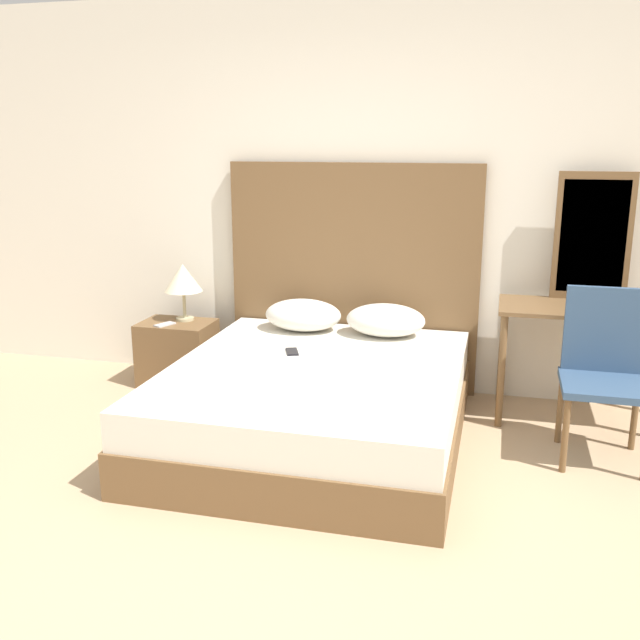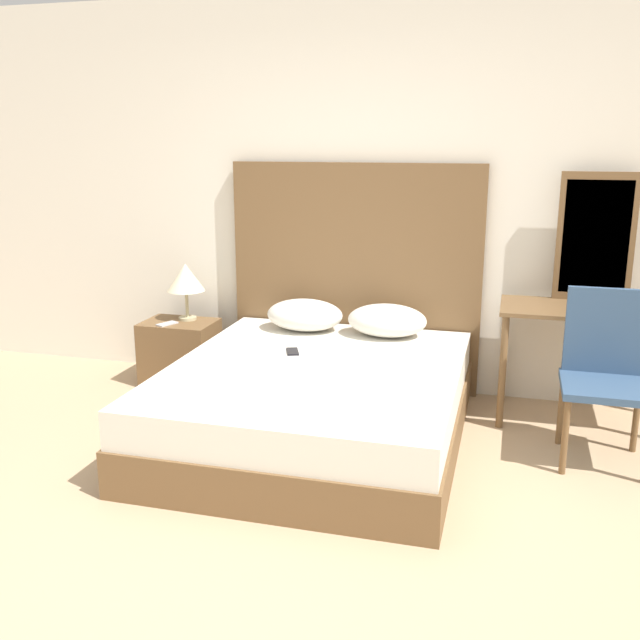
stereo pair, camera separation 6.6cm
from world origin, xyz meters
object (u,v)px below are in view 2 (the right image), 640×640
nightstand (180,352)px  phone_on_nightstand (167,324)px  table_lamp (186,278)px  chair (606,366)px  vanity_desk (591,327)px  bed (316,403)px  phone_on_bed (293,351)px

nightstand → phone_on_nightstand: (-0.04, -0.09, 0.24)m
table_lamp → chair: 2.87m
table_lamp → vanity_desk: size_ratio=0.38×
bed → vanity_desk: size_ratio=1.81×
phone_on_nightstand → nightstand: bearing=65.0°
phone_on_bed → bed: bearing=-46.3°
bed → phone_on_nightstand: 1.44m
bed → table_lamp: 1.54m
phone_on_bed → table_lamp: table_lamp is taller
phone_on_bed → table_lamp: bearing=149.5°
bed → nightstand: bearing=149.5°
table_lamp → chair: bearing=-11.7°
table_lamp → phone_on_nightstand: (-0.08, -0.17, -0.30)m
nightstand → vanity_desk: (2.79, -0.01, 0.39)m
chair → table_lamp: bearing=168.3°
vanity_desk → bed: bearing=-155.4°
nightstand → chair: (2.83, -0.51, 0.30)m
phone_on_bed → nightstand: phone_on_bed is taller
table_lamp → vanity_desk: table_lamp is taller
bed → phone_on_bed: bearing=133.7°
nightstand → chair: chair is taller
table_lamp → chair: (2.80, -0.58, -0.24)m
bed → phone_on_bed: size_ratio=11.99×
nightstand → chair: size_ratio=0.54×
phone_on_nightstand → vanity_desk: (2.84, 0.08, 0.16)m
vanity_desk → phone_on_bed: bearing=-164.3°
vanity_desk → nightstand: bearing=179.8°
phone_on_bed → table_lamp: size_ratio=0.40×
vanity_desk → phone_on_nightstand: bearing=-178.3°
vanity_desk → chair: bearing=-85.3°
chair → vanity_desk: bearing=94.7°
phone_on_bed → chair: bearing=0.0°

